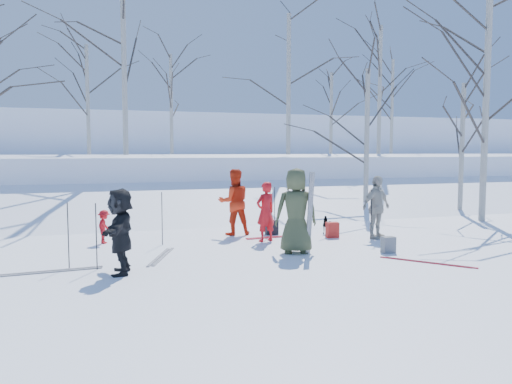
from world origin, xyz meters
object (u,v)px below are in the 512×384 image
object	(u,v)px
skier_redor_behind	(234,202)
skier_red_north	(266,212)
skier_grey_west	(120,231)
backpack_red	(332,230)
dog	(329,226)
backpack_dark	(272,227)
skier_red_seated	(104,227)
skier_olive_center	(296,211)
skier_cream_east	(376,207)
backpack_grey	(388,245)

from	to	relation	value
skier_redor_behind	skier_red_north	bearing A→B (deg)	114.81
skier_grey_west	backpack_red	distance (m)	6.22
dog	backpack_red	bearing A→B (deg)	62.08
skier_redor_behind	backpack_dark	bearing A→B (deg)	166.84
skier_red_seated	dog	size ratio (longest dim) A/B	1.43
skier_red_north	skier_grey_west	xyz separation A→B (m)	(-3.77, -2.42, 0.05)
skier_red_seated	skier_grey_west	bearing A→B (deg)	-156.20
skier_olive_center	skier_red_seated	xyz separation A→B (m)	(-4.22, 2.61, -0.56)
skier_red_seated	backpack_red	bearing A→B (deg)	-80.00
skier_cream_east	backpack_dark	xyz separation A→B (m)	(-2.48, 1.46, -0.65)
skier_olive_center	skier_red_north	size ratio (longest dim) A/B	1.26
backpack_dark	dog	bearing A→B (deg)	-17.89
backpack_grey	backpack_dark	bearing A→B (deg)	118.25
backpack_red	backpack_grey	distance (m)	2.28
backpack_red	backpack_grey	bearing A→B (deg)	-81.99
dog	skier_grey_west	bearing A→B (deg)	14.99
skier_redor_behind	backpack_dark	distance (m)	1.29
backpack_grey	backpack_red	bearing A→B (deg)	98.01
skier_red_north	backpack_red	world-z (taller)	skier_red_north
skier_grey_west	skier_red_seated	bearing A→B (deg)	-166.77
backpack_red	backpack_dark	distance (m)	1.72
skier_red_north	backpack_red	xyz separation A→B (m)	(1.93, -0.01, -0.57)
skier_redor_behind	skier_grey_west	size ratio (longest dim) A/B	1.12
skier_olive_center	skier_grey_west	world-z (taller)	skier_olive_center
skier_red_north	skier_red_seated	world-z (taller)	skier_red_north
skier_red_seated	skier_grey_west	distance (m)	3.42
skier_red_north	skier_grey_west	size ratio (longest dim) A/B	0.94
skier_red_north	skier_grey_west	distance (m)	4.48
skier_cream_east	backpack_grey	world-z (taller)	skier_cream_east
skier_cream_east	skier_red_north	bearing A→B (deg)	151.72
skier_grey_west	backpack_dark	size ratio (longest dim) A/B	4.15
skier_redor_behind	dog	distance (m)	2.78
skier_red_seated	backpack_red	xyz separation A→B (m)	(5.97, -0.98, -0.22)
skier_grey_west	dog	bearing A→B (deg)	124.97
skier_red_seated	skier_cream_east	distance (m)	7.19
backpack_grey	dog	bearing A→B (deg)	93.71
skier_cream_east	skier_olive_center	bearing A→B (deg)	-176.48
skier_olive_center	skier_red_seated	distance (m)	5.00
skier_red_seated	skier_olive_center	bearing A→B (deg)	-102.44
skier_cream_east	backpack_dark	size ratio (longest dim) A/B	4.26
skier_cream_east	skier_grey_west	xyz separation A→B (m)	(-6.76, -1.92, -0.02)
skier_grey_west	backpack_red	bearing A→B (deg)	121.63
skier_olive_center	backpack_red	size ratio (longest dim) A/B	4.71
skier_redor_behind	skier_cream_east	distance (m)	3.91
skier_grey_west	backpack_grey	distance (m)	6.05
dog	backpack_red	size ratio (longest dim) A/B	1.43
skier_red_north	skier_grey_west	world-z (taller)	skier_grey_west
skier_red_north	dog	size ratio (longest dim) A/B	2.60
skier_grey_west	backpack_red	world-z (taller)	skier_grey_west
skier_olive_center	skier_red_seated	size ratio (longest dim) A/B	2.30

